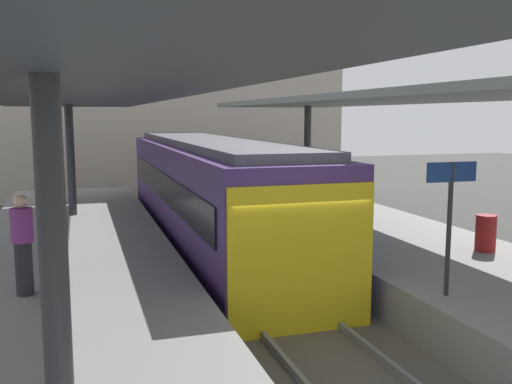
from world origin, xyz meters
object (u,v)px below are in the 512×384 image
platform_sign (450,198)px  litter_bin (486,233)px  commuter_train (209,193)px  passenger_mid_platform (50,226)px  passenger_near_bench (23,243)px  passenger_far_end (332,184)px

platform_sign → litter_bin: 3.80m
commuter_train → passenger_mid_platform: (-4.15, -4.45, 0.11)m
commuter_train → passenger_near_bench: commuter_train is taller
litter_bin → passenger_mid_platform: (-9.02, 1.33, 0.44)m
commuter_train → passenger_far_end: size_ratio=8.77×
platform_sign → passenger_mid_platform: (-6.29, 3.67, -0.78)m
passenger_mid_platform → passenger_near_bench: bearing=-102.8°
commuter_train → litter_bin: size_ratio=17.80×
passenger_near_bench → passenger_far_end: bearing=35.8°
litter_bin → passenger_mid_platform: bearing=171.6°
platform_sign → passenger_far_end: (1.83, 8.26, -0.78)m
commuter_train → passenger_far_end: bearing=1.9°
platform_sign → passenger_near_bench: 7.02m
commuter_train → passenger_mid_platform: 6.09m
passenger_near_bench → litter_bin: bearing=1.3°
platform_sign → litter_bin: size_ratio=2.76×
passenger_far_end → platform_sign: bearing=-102.5°
platform_sign → commuter_train: bearing=104.7°
litter_bin → commuter_train: bearing=130.1°
commuter_train → passenger_near_bench: bearing=-126.9°
passenger_far_end → passenger_mid_platform: bearing=-150.6°
passenger_near_bench → passenger_far_end: 10.44m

